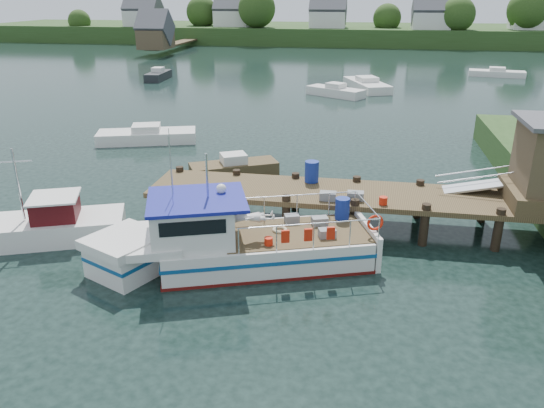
% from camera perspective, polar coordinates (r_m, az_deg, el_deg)
% --- Properties ---
extents(ground_plane, '(160.00, 160.00, 0.00)m').
position_cam_1_polar(ground_plane, '(21.18, 3.37, -1.96)').
color(ground_plane, black).
extents(far_shore, '(140.00, 42.55, 9.22)m').
position_cam_1_polar(far_shore, '(101.87, 9.17, 17.92)').
color(far_shore, '#2B481D').
rests_on(far_shore, ground).
extents(dock, '(16.60, 3.00, 4.78)m').
position_cam_1_polar(dock, '(20.75, 21.69, 2.61)').
color(dock, '#4D3D24').
rests_on(dock, ground).
extents(lobster_boat, '(9.50, 5.41, 4.67)m').
position_cam_1_polar(lobster_boat, '(17.57, -4.51, -4.16)').
color(lobster_boat, silver).
rests_on(lobster_boat, ground).
extents(work_boat, '(6.59, 3.97, 3.53)m').
position_cam_1_polar(work_boat, '(21.20, -23.98, -2.23)').
color(work_boat, silver).
rests_on(work_boat, ground).
extents(moored_rowboat, '(4.43, 3.24, 1.23)m').
position_cam_1_polar(moored_rowboat, '(26.12, -4.12, 3.77)').
color(moored_rowboat, '#4D3D24').
rests_on(moored_rowboat, ground).
extents(moored_far, '(6.00, 2.86, 0.98)m').
position_cam_1_polar(moored_far, '(64.28, 23.03, 12.84)').
color(moored_far, silver).
rests_on(moored_far, ground).
extents(moored_a, '(6.19, 3.67, 1.08)m').
position_cam_1_polar(moored_a, '(33.46, -13.30, 7.18)').
color(moored_a, silver).
rests_on(moored_a, ground).
extents(moored_b, '(5.40, 4.22, 1.16)m').
position_cam_1_polar(moored_b, '(48.05, 6.85, 11.95)').
color(moored_b, silver).
rests_on(moored_b, ground).
extents(moored_d, '(4.74, 7.35, 1.18)m').
position_cam_1_polar(moored_d, '(51.99, 10.15, 12.53)').
color(moored_d, silver).
rests_on(moored_d, ground).
extents(moored_e, '(1.75, 4.64, 1.26)m').
position_cam_1_polar(moored_e, '(58.33, -12.13, 13.40)').
color(moored_e, black).
rests_on(moored_e, ground).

